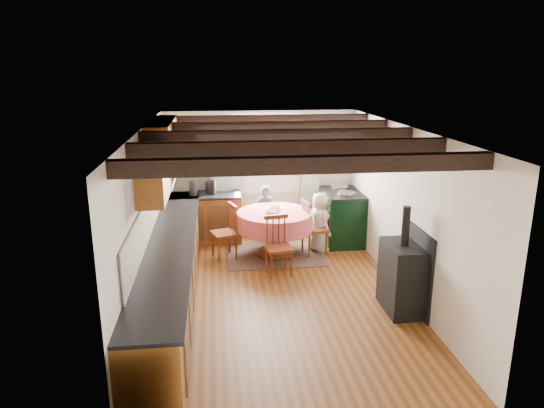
{
  "coord_description": "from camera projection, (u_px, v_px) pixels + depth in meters",
  "views": [
    {
      "loc": [
        -0.85,
        -6.45,
        3.19
      ],
      "look_at": [
        0.0,
        0.8,
        1.15
      ],
      "focal_mm": 32.63,
      "sensor_mm": 36.0,
      "label": 1
    }
  ],
  "objects": [
    {
      "name": "child_right",
      "position": [
        320.0,
        222.0,
        8.74
      ],
      "size": [
        0.49,
        0.6,
        1.06
      ],
      "primitive_type": "imported",
      "rotation": [
        0.0,
        0.0,
        1.91
      ],
      "color": "beige",
      "rests_on": "floor"
    },
    {
      "name": "chair_left",
      "position": [
        224.0,
        231.0,
        8.42
      ],
      "size": [
        0.53,
        0.52,
        0.95
      ],
      "primitive_type": null,
      "rotation": [
        0.0,
        0.0,
        -1.24
      ],
      "color": "brown",
      "rests_on": "floor"
    },
    {
      "name": "rug",
      "position": [
        275.0,
        254.0,
        8.66
      ],
      "size": [
        1.66,
        1.29,
        0.01
      ],
      "primitive_type": "cube",
      "color": "#311B18",
      "rests_on": "floor"
    },
    {
      "name": "base_cabinet_back",
      "position": [
        206.0,
        219.0,
        9.23
      ],
      "size": [
        1.3,
        0.6,
        0.88
      ],
      "primitive_type": "cube",
      "color": "brown",
      "rests_on": "floor"
    },
    {
      "name": "beam_e",
      "position": [
        264.0,
        120.0,
        8.41
      ],
      "size": [
        3.6,
        0.16,
        0.16
      ],
      "primitive_type": "cube",
      "color": "#2F1E17",
      "rests_on": "ceiling"
    },
    {
      "name": "beam_b",
      "position": [
        291.0,
        148.0,
        5.55
      ],
      "size": [
        3.6,
        0.16,
        0.16
      ],
      "primitive_type": "cube",
      "color": "#2F1E17",
      "rests_on": "ceiling"
    },
    {
      "name": "cup",
      "position": [
        277.0,
        214.0,
        8.15
      ],
      "size": [
        0.13,
        0.13,
        0.09
      ],
      "primitive_type": "imported",
      "rotation": [
        0.0,
        0.0,
        5.23
      ],
      "color": "silver",
      "rests_on": "dining_table"
    },
    {
      "name": "curtain_right",
      "position": [
        310.0,
        179.0,
        9.47
      ],
      "size": [
        0.35,
        0.1,
        2.1
      ],
      "primitive_type": "cube",
      "color": "#A1B098",
      "rests_on": "wall_back"
    },
    {
      "name": "wall_plate",
      "position": [
        315.0,
        147.0,
        9.39
      ],
      "size": [
        0.3,
        0.02,
        0.3
      ],
      "primitive_type": "cylinder",
      "rotation": [
        1.57,
        0.0,
        0.0
      ],
      "color": "silver",
      "rests_on": "wall_back"
    },
    {
      "name": "curtain_rod",
      "position": [
        266.0,
        122.0,
        9.08
      ],
      "size": [
        2.0,
        0.03,
        0.03
      ],
      "primitive_type": "cylinder",
      "rotation": [
        0.0,
        1.57,
        0.0
      ],
      "color": "black",
      "rests_on": "wall_back"
    },
    {
      "name": "wall_back",
      "position": [
        260.0,
        174.0,
        9.43
      ],
      "size": [
        3.6,
        0.0,
        2.4
      ],
      "primitive_type": "cube",
      "color": "silver",
      "rests_on": "ground"
    },
    {
      "name": "canister_slim",
      "position": [
        213.0,
        187.0,
        9.02
      ],
      "size": [
        0.1,
        0.1,
        0.27
      ],
      "primitive_type": "cylinder",
      "color": "#262628",
      "rests_on": "worktop_back"
    },
    {
      "name": "cast_iron_stove",
      "position": [
        403.0,
        260.0,
        6.52
      ],
      "size": [
        0.44,
        0.73,
        1.46
      ],
      "primitive_type": null,
      "color": "black",
      "rests_on": "floor"
    },
    {
      "name": "bowl_a",
      "position": [
        271.0,
        212.0,
        8.38
      ],
      "size": [
        0.28,
        0.28,
        0.05
      ],
      "primitive_type": "imported",
      "rotation": [
        0.0,
        0.0,
        1.11
      ],
      "color": "silver",
      "rests_on": "dining_table"
    },
    {
      "name": "canister_wide",
      "position": [
        211.0,
        187.0,
        9.14
      ],
      "size": [
        0.19,
        0.19,
        0.21
      ],
      "primitive_type": "cylinder",
      "color": "#262628",
      "rests_on": "worktop_back"
    },
    {
      "name": "child_far",
      "position": [
        265.0,
        213.0,
        9.22
      ],
      "size": [
        0.4,
        0.27,
        1.08
      ],
      "primitive_type": "imported",
      "rotation": [
        0.0,
        0.0,
        3.17
      ],
      "color": "#35464B",
      "rests_on": "floor"
    },
    {
      "name": "aga_range",
      "position": [
        342.0,
        216.0,
        9.21
      ],
      "size": [
        0.69,
        1.07,
        0.98
      ],
      "primitive_type": null,
      "color": "black",
      "rests_on": "floor"
    },
    {
      "name": "base_cabinet_left",
      "position": [
        171.0,
        272.0,
        6.84
      ],
      "size": [
        0.6,
        5.3,
        0.88
      ],
      "primitive_type": "cube",
      "color": "brown",
      "rests_on": "floor"
    },
    {
      "name": "chair_near",
      "position": [
        279.0,
        246.0,
        7.73
      ],
      "size": [
        0.47,
        0.48,
        0.95
      ],
      "primitive_type": null,
      "rotation": [
        0.0,
        0.0,
        0.16
      ],
      "color": "brown",
      "rests_on": "floor"
    },
    {
      "name": "canister_tall",
      "position": [
        193.0,
        188.0,
        8.97
      ],
      "size": [
        0.16,
        0.16,
        0.27
      ],
      "primitive_type": "cylinder",
      "color": "#262628",
      "rests_on": "worktop_back"
    },
    {
      "name": "wall_picture",
      "position": [
        358.0,
        150.0,
        9.07
      ],
      "size": [
        0.04,
        0.5,
        0.6
      ],
      "primitive_type": "cube",
      "color": "gold",
      "rests_on": "wall_right"
    },
    {
      "name": "floor",
      "position": [
        278.0,
        295.0,
        7.12
      ],
      "size": [
        3.6,
        5.5,
        0.0
      ],
      "primitive_type": "cube",
      "color": "brown",
      "rests_on": "ground"
    },
    {
      "name": "splash_left",
      "position": [
        150.0,
        214.0,
        6.89
      ],
      "size": [
        0.02,
        4.5,
        0.55
      ],
      "primitive_type": "cube",
      "color": "beige",
      "rests_on": "wall_left"
    },
    {
      "name": "worktop_back",
      "position": [
        205.0,
        195.0,
        9.09
      ],
      "size": [
        1.3,
        0.64,
        0.04
      ],
      "primitive_type": "cube",
      "color": "black",
      "rests_on": "base_cabinet_back"
    },
    {
      "name": "beam_d",
      "position": [
        270.0,
        127.0,
        7.46
      ],
      "size": [
        3.6,
        0.16,
        0.16
      ],
      "primitive_type": "cube",
      "color": "#2F1E17",
      "rests_on": "ceiling"
    },
    {
      "name": "worktop_left",
      "position": [
        171.0,
        241.0,
        6.72
      ],
      "size": [
        0.64,
        5.3,
        0.04
      ],
      "primitive_type": "cube",
      "color": "black",
      "rests_on": "base_cabinet_left"
    },
    {
      "name": "wall_cabinet_solid",
      "position": [
        152.0,
        174.0,
        6.14
      ],
      "size": [
        0.34,
        0.9,
        0.7
      ],
      "primitive_type": "cube",
      "color": "brown",
      "rests_on": "wall_left"
    },
    {
      "name": "wall_cabinet_glass",
      "position": [
        163.0,
        150.0,
        7.56
      ],
      "size": [
        0.34,
        1.8,
        0.9
      ],
      "primitive_type": "cube",
      "color": "brown",
      "rests_on": "wall_left"
    },
    {
      "name": "wall_left",
      "position": [
        145.0,
        221.0,
        6.6
      ],
      "size": [
        0.0,
        5.5,
        2.4
      ],
      "primitive_type": "cube",
      "color": "silver",
      "rests_on": "ground"
    },
    {
      "name": "beam_a",
      "position": [
        307.0,
        165.0,
        4.59
      ],
      "size": [
        3.6,
        0.16,
        0.16
      ],
      "primitive_type": "cube",
      "color": "#2F1E17",
      "rests_on": "ceiling"
    },
    {
      "name": "dining_table",
      "position": [
        275.0,
        234.0,
        8.56
      ],
      "size": [
        1.3,
        1.3,
        0.78
      ],
      "primitive_type": null,
      "color": "#EF4C6A",
      "rests_on": "floor"
    },
    {
      "name": "wall_right",
      "position": [
        404.0,
        212.0,
        7.0
      ],
      "size": [
        0.0,
        5.5,
        2.4
      ],
      "primitive_type": "cube",
      "color": "silver",
      "rests_on": "ground"
    },
    {
      "name": "beam_c",
      "position": [
        279.0,
        136.0,
        6.5
      ],
      "size": [
        3.6,
        0.16,
        0.16
      ],
      "primitive_type": "cube",
      "color": "#2F1E17",
      "rests_on": "ceiling"
    },
    {
      "name": "window_frame",
      "position": [
        265.0,
        154.0,
        9.32
      ],
      "size": [
        1.34,
        0.03,
        1.54
      ],
      "primitive_type": "cube",
      "color": "white",
      "rests_on": "wall_back"
    },
    {
      "name": "curtain_left",
      "position": [
        221.0,
        181.0,
        9.28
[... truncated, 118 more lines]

